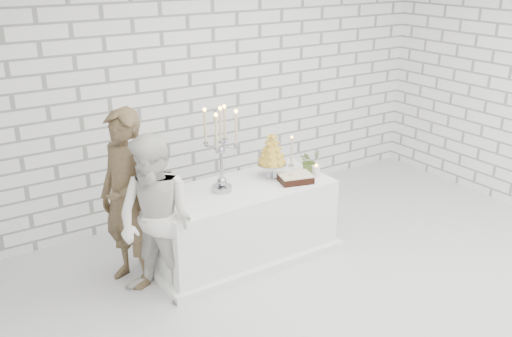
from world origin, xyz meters
name	(u,v)px	position (x,y,z in m)	size (l,w,h in m)	color
ground	(357,300)	(0.00, 0.00, 0.00)	(6.00, 5.00, 0.01)	silver
wall_back	(214,83)	(0.00, 2.50, 1.50)	(6.00, 0.01, 3.00)	white
cake_table	(242,222)	(-0.42, 1.24, 0.38)	(1.80, 0.80, 0.75)	white
groom	(127,199)	(-1.53, 1.40, 0.83)	(0.61, 0.40, 1.67)	#48351F
bride	(156,221)	(-1.43, 1.00, 0.76)	(0.74, 0.57, 1.51)	silver
candelabra	(221,150)	(-0.63, 1.28, 1.17)	(0.34, 0.34, 0.84)	#95959E
croquembouche	(272,155)	(-0.02, 1.31, 0.99)	(0.31, 0.31, 0.48)	#AF8728
chocolate_cake	(296,178)	(0.10, 1.07, 0.79)	(0.32, 0.23, 0.08)	black
pillar_candle	(316,172)	(0.35, 1.06, 0.81)	(0.08, 0.08, 0.12)	white
extra_taper	(291,152)	(0.32, 1.44, 0.91)	(0.06, 0.06, 0.32)	beige
flowers	(309,161)	(0.39, 1.22, 0.87)	(0.22, 0.19, 0.24)	#406831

